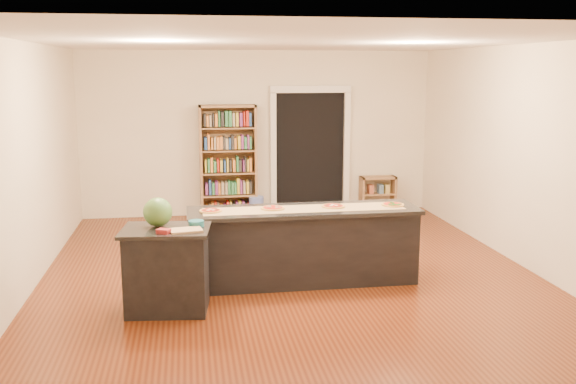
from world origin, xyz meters
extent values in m
cube|color=silver|center=(0.00, 0.00, 1.40)|extent=(6.00, 7.00, 2.80)
cube|color=#5C270F|center=(0.00, 0.00, 0.00)|extent=(6.00, 7.00, 0.01)
cube|color=white|center=(0.00, 0.00, 2.80)|extent=(6.00, 7.00, 0.01)
cube|color=black|center=(0.90, 3.48, 1.05)|extent=(1.20, 0.02, 2.10)
cube|color=silver|center=(0.25, 3.44, 1.05)|extent=(0.10, 0.08, 2.10)
cube|color=silver|center=(1.55, 3.44, 1.05)|extent=(0.10, 0.08, 2.10)
cube|color=silver|center=(0.90, 3.44, 2.15)|extent=(1.40, 0.08, 0.12)
cube|color=black|center=(0.11, -0.28, 0.42)|extent=(2.62, 0.66, 0.84)
cube|color=black|center=(0.11, -0.28, 0.87)|extent=(2.70, 0.73, 0.05)
cube|color=black|center=(-1.45, -0.96, 0.42)|extent=(0.82, 0.58, 0.84)
cube|color=black|center=(-1.45, -0.96, 0.86)|extent=(0.89, 0.65, 0.04)
cube|color=#977049|center=(-0.54, 3.28, 0.95)|extent=(0.95, 0.34, 1.90)
cube|color=#977049|center=(2.10, 3.32, 0.31)|extent=(0.63, 0.27, 0.63)
cylinder|color=#5A71C8|center=(-0.09, 3.13, 0.18)|extent=(0.25, 0.25, 0.37)
cube|color=#9F7D52|center=(0.11, -0.29, 0.89)|extent=(2.34, 0.43, 0.00)
sphere|color=#144214|center=(-1.53, -0.85, 1.03)|extent=(0.30, 0.30, 0.30)
cube|color=tan|center=(-1.25, -1.11, 0.89)|extent=(0.35, 0.26, 0.02)
cube|color=maroon|center=(-1.47, -1.16, 0.91)|extent=(0.15, 0.14, 0.04)
cylinder|color=#195966|center=(-1.14, -0.92, 0.91)|extent=(0.16, 0.16, 0.06)
cylinder|color=#B59345|center=(-0.97, -0.28, 0.90)|extent=(0.25, 0.25, 0.02)
cylinder|color=#A5190C|center=(-0.97, -0.28, 0.91)|extent=(0.21, 0.21, 0.00)
cylinder|color=#B59345|center=(-0.25, -0.25, 0.90)|extent=(0.29, 0.29, 0.02)
cylinder|color=#A5190C|center=(-0.25, -0.25, 0.91)|extent=(0.24, 0.24, 0.00)
cylinder|color=#B59345|center=(0.47, -0.25, 0.90)|extent=(0.27, 0.27, 0.02)
cylinder|color=#A5190C|center=(0.47, -0.25, 0.91)|extent=(0.22, 0.22, 0.00)
cylinder|color=#B59345|center=(1.19, -0.28, 0.90)|extent=(0.28, 0.28, 0.02)
cylinder|color=#A5190C|center=(1.19, -0.28, 0.91)|extent=(0.23, 0.23, 0.00)
camera|label=1|loc=(-1.20, -7.45, 2.49)|focal=40.00mm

